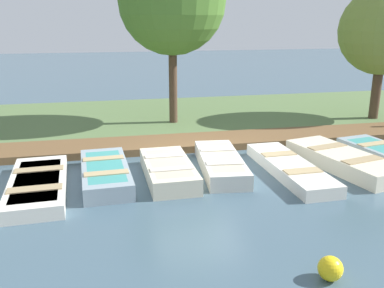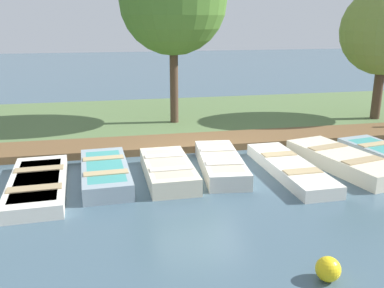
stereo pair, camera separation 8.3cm
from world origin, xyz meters
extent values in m
plane|color=#425B6B|center=(0.00, 0.00, 0.00)|extent=(80.00, 80.00, 0.00)
cube|color=#567042|center=(-5.00, 0.00, 0.07)|extent=(8.00, 24.00, 0.14)
cube|color=brown|center=(-1.58, 0.00, 0.11)|extent=(1.53, 22.63, 0.21)
cube|color=silver|center=(1.27, -4.06, 0.15)|extent=(3.38, 1.42, 0.31)
cube|color=#6B7F51|center=(1.27, -4.06, 0.30)|extent=(2.77, 1.11, 0.02)
cube|color=tan|center=(1.89, -4.03, 0.32)|extent=(0.39, 1.15, 0.03)
cube|color=tan|center=(0.64, -4.09, 0.32)|extent=(0.39, 1.15, 0.03)
cube|color=#8C9EA8|center=(0.91, -2.54, 0.20)|extent=(2.96, 1.25, 0.39)
cube|color=teal|center=(0.91, -2.54, 0.38)|extent=(2.43, 0.98, 0.03)
cube|color=tan|center=(1.46, -2.51, 0.40)|extent=(0.34, 1.03, 0.03)
cube|color=tan|center=(0.36, -2.56, 0.40)|extent=(0.34, 1.03, 0.03)
cube|color=beige|center=(1.04, -1.01, 0.21)|extent=(2.66, 1.16, 0.41)
cube|color=beige|center=(1.04, -1.01, 0.40)|extent=(2.18, 0.91, 0.03)
cube|color=beige|center=(1.55, -1.00, 0.43)|extent=(0.28, 1.03, 0.03)
cube|color=beige|center=(0.54, -1.01, 0.43)|extent=(0.28, 1.03, 0.03)
cube|color=silver|center=(0.79, 0.41, 0.20)|extent=(3.04, 1.28, 0.40)
cube|color=beige|center=(0.79, 0.41, 0.38)|extent=(2.49, 1.01, 0.03)
cube|color=beige|center=(1.35, 0.35, 0.41)|extent=(0.38, 0.95, 0.03)
cube|color=beige|center=(0.23, 0.46, 0.41)|extent=(0.38, 0.95, 0.03)
cube|color=silver|center=(1.36, 2.07, 0.15)|extent=(3.61, 1.08, 0.30)
cube|color=#4C709E|center=(1.36, 2.07, 0.29)|extent=(2.96, 0.84, 0.02)
cube|color=tan|center=(2.04, 2.09, 0.32)|extent=(0.38, 0.91, 0.03)
cube|color=tan|center=(0.68, 2.05, 0.32)|extent=(0.38, 0.91, 0.03)
cube|color=beige|center=(1.22, 3.66, 0.20)|extent=(3.53, 1.95, 0.40)
cube|color=#6B7F51|center=(1.22, 3.66, 0.38)|extent=(2.88, 1.55, 0.03)
cube|color=tan|center=(1.84, 3.80, 0.41)|extent=(0.58, 1.18, 0.03)
cube|color=tan|center=(0.61, 3.51, 0.41)|extent=(0.58, 1.18, 0.03)
cube|color=tan|center=(0.52, 5.04, 0.38)|extent=(0.47, 1.07, 0.03)
sphere|color=yellow|center=(5.79, 0.74, 0.19)|extent=(0.38, 0.38, 0.38)
cylinder|color=#4C3828|center=(-4.23, 0.01, 1.69)|extent=(0.30, 0.30, 3.37)
sphere|color=#4C7A2D|center=(-4.23, 0.01, 4.38)|extent=(3.67, 3.67, 3.67)
cylinder|color=#4C3828|center=(-3.31, 7.59, 1.25)|extent=(0.35, 0.35, 2.50)
sphere|color=olive|center=(-3.31, 7.59, 3.37)|extent=(3.18, 3.18, 3.18)
camera|label=1|loc=(10.89, -2.48, 3.84)|focal=40.00mm
camera|label=2|loc=(10.91, -2.40, 3.84)|focal=40.00mm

